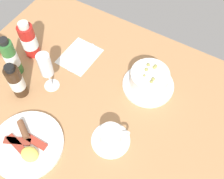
# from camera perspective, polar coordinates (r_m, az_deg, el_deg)

# --- Properties ---
(ground_plane) EXTENTS (1.10, 0.84, 0.03)m
(ground_plane) POSITION_cam_1_polar(r_m,az_deg,el_deg) (1.01, -3.24, -2.74)
(ground_plane) COLOR #B27F51
(porridge_bowl) EXTENTS (0.19, 0.19, 0.09)m
(porridge_bowl) POSITION_cam_1_polar(r_m,az_deg,el_deg) (1.01, 7.77, 2.03)
(porridge_bowl) COLOR white
(porridge_bowl) RESTS_ON ground_plane
(cutlery_setting) EXTENTS (0.14, 0.17, 0.01)m
(cutlery_setting) POSITION_cam_1_polar(r_m,az_deg,el_deg) (1.12, -7.00, 6.86)
(cutlery_setting) COLOR white
(cutlery_setting) RESTS_ON ground_plane
(coffee_cup) EXTENTS (0.13, 0.13, 0.07)m
(coffee_cup) POSITION_cam_1_polar(r_m,az_deg,el_deg) (0.90, -0.23, -9.85)
(coffee_cup) COLOR white
(coffee_cup) RESTS_ON ground_plane
(wine_glass) EXTENTS (0.06, 0.06, 0.17)m
(wine_glass) POSITION_cam_1_polar(r_m,az_deg,el_deg) (0.97, -13.70, 4.64)
(wine_glass) COLOR white
(wine_glass) RESTS_ON ground_plane
(sauce_bottle_green) EXTENTS (0.05, 0.05, 0.18)m
(sauce_bottle_green) POSITION_cam_1_polar(r_m,az_deg,el_deg) (1.08, -20.38, 6.29)
(sauce_bottle_green) COLOR #337233
(sauce_bottle_green) RESTS_ON ground_plane
(sauce_bottle_brown) EXTENTS (0.05, 0.05, 0.16)m
(sauce_bottle_brown) POSITION_cam_1_polar(r_m,az_deg,el_deg) (1.02, -19.41, 1.60)
(sauce_bottle_brown) COLOR #382314
(sauce_bottle_brown) RESTS_ON ground_plane
(sauce_bottle_red) EXTENTS (0.06, 0.06, 0.16)m
(sauce_bottle_red) POSITION_cam_1_polar(r_m,az_deg,el_deg) (1.12, -17.00, 9.82)
(sauce_bottle_red) COLOR #B21E19
(sauce_bottle_red) RESTS_ON ground_plane
(breakfast_plate) EXTENTS (0.24, 0.24, 0.04)m
(breakfast_plate) POSITION_cam_1_polar(r_m,az_deg,el_deg) (0.96, -17.34, -10.92)
(breakfast_plate) COLOR white
(breakfast_plate) RESTS_ON ground_plane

